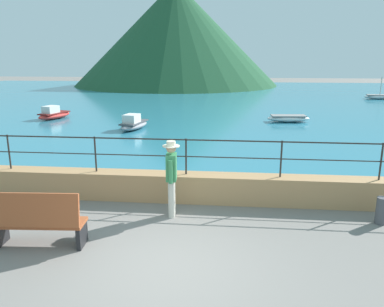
% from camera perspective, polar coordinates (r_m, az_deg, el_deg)
% --- Properties ---
extents(ground_plane, '(120.00, 120.00, 0.00)m').
position_cam_1_polar(ground_plane, '(6.88, -4.11, -16.70)').
color(ground_plane, slate).
extents(promenade_wall, '(20.00, 0.56, 0.70)m').
position_cam_1_polar(promenade_wall, '(9.60, -0.88, -5.06)').
color(promenade_wall, tan).
rests_on(promenade_wall, ground).
extents(railing, '(18.44, 0.04, 0.90)m').
position_cam_1_polar(railing, '(9.32, -0.90, 0.66)').
color(railing, '#282623').
rests_on(railing, promenade_wall).
extents(lake_water, '(64.00, 44.32, 0.06)m').
position_cam_1_polar(lake_water, '(31.85, 3.91, 8.00)').
color(lake_water, teal).
rests_on(lake_water, ground).
extents(hill_main, '(24.96, 24.96, 12.17)m').
position_cam_1_polar(hill_main, '(48.83, -2.41, 17.34)').
color(hill_main, '#1E4C2D').
rests_on(hill_main, ground).
extents(bench_main, '(1.73, 0.67, 1.13)m').
position_cam_1_polar(bench_main, '(7.82, -22.11, -9.19)').
color(bench_main, '#9E4C28').
rests_on(bench_main, ground).
extents(person_walking, '(0.38, 0.57, 1.75)m').
position_cam_1_polar(person_walking, '(8.51, -3.09, -3.21)').
color(person_walking, beige).
rests_on(person_walking, ground).
extents(bollard, '(0.24, 0.24, 0.60)m').
position_cam_1_polar(bollard, '(9.29, 26.48, -7.66)').
color(bollard, '#4C4C51').
rests_on(bollard, ground).
extents(boat_0, '(2.37, 1.10, 0.36)m').
position_cam_1_polar(boat_0, '(21.54, 14.20, 5.14)').
color(boat_0, white).
rests_on(boat_0, lake_water).
extents(boat_1, '(2.34, 1.01, 1.83)m').
position_cam_1_polar(boat_1, '(35.78, 26.11, 7.65)').
color(boat_1, white).
rests_on(boat_1, lake_water).
extents(boat_2, '(1.31, 2.43, 0.76)m').
position_cam_1_polar(boat_2, '(18.96, -8.73, 4.42)').
color(boat_2, gray).
rests_on(boat_2, lake_water).
extents(boat_3, '(1.55, 2.46, 0.76)m').
position_cam_1_polar(boat_3, '(23.28, -19.98, 5.56)').
color(boat_3, red).
rests_on(boat_3, lake_water).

